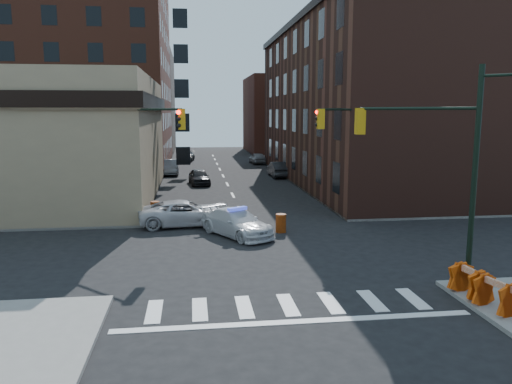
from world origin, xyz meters
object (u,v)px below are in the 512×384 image
object	(u,v)px
pickup	(185,213)
barrel_bank	(155,209)
barricade_se_a	(471,282)
parked_car_wnear	(199,177)
pedestrian_a	(61,207)
pedestrian_b	(71,208)
parked_car_enear	(278,169)
parked_car_wfar	(169,167)
barricade_nw_a	(127,212)
police_car	(237,223)
barrel_road	(281,223)

from	to	relation	value
pickup	barrel_bank	world-z (taller)	pickup
barricade_se_a	parked_car_wnear	bearing A→B (deg)	12.04
pedestrian_a	pedestrian_b	xyz separation A→B (m)	(0.47, 0.34, -0.15)
barrel_bank	barricade_se_a	bearing A→B (deg)	-52.59
pickup	barrel_bank	distance (m)	3.21
parked_car_enear	parked_car_wfar	bearing A→B (deg)	-18.61
barrel_bank	barricade_se_a	xyz separation A→B (m)	(11.90, -15.56, 0.16)
parked_car_wnear	barrel_bank	distance (m)	14.20
pedestrian_b	parked_car_wfar	bearing A→B (deg)	73.22
barricade_se_a	parked_car_enear	bearing A→B (deg)	-3.31
pedestrian_b	barrel_bank	size ratio (longest dim) A/B	1.65
pedestrian_b	barrel_bank	bearing A→B (deg)	10.57
pedestrian_a	parked_car_enear	bearing A→B (deg)	81.58
parked_car_wnear	pedestrian_b	distance (m)	17.05
parked_car_wnear	barricade_nw_a	size ratio (longest dim) A/B	3.05
police_car	barrel_bank	world-z (taller)	police_car
parked_car_wnear	parked_car_wfar	bearing A→B (deg)	104.31
parked_car_wfar	barrel_road	world-z (taller)	parked_car_wfar
barricade_se_a	police_car	bearing A→B (deg)	30.60
pickup	parked_car_wfar	world-z (taller)	parked_car_wfar
police_car	barricade_se_a	distance (m)	12.52
pedestrian_a	barrel_bank	world-z (taller)	pedestrian_a
pedestrian_a	barrel_bank	bearing A→B (deg)	48.62
parked_car_wfar	pickup	bearing A→B (deg)	-91.01
police_car	barrel_bank	bearing A→B (deg)	99.55
pickup	parked_car_enear	distance (m)	22.69
barricade_se_a	barricade_nw_a	bearing A→B (deg)	38.51
barricade_nw_a	pedestrian_b	bearing A→B (deg)	-173.99
pickup	barricade_nw_a	xyz separation A→B (m)	(-3.46, 1.30, -0.08)
pickup	pedestrian_a	world-z (taller)	pedestrian_a
pedestrian_a	barrel_road	distance (m)	12.71
parked_car_wfar	pedestrian_a	xyz separation A→B (m)	(-5.18, -23.30, 0.35)
parked_car_wfar	barricade_nw_a	xyz separation A→B (m)	(-1.57, -22.92, -0.11)
police_car	barrel_bank	xyz separation A→B (m)	(-4.64, 5.36, -0.20)
police_car	pickup	distance (m)	3.91
barricade_nw_a	barricade_se_a	bearing A→B (deg)	-41.49
police_car	parked_car_wnear	world-z (taller)	parked_car_wnear
pedestrian_a	pickup	bearing A→B (deg)	23.40
pedestrian_a	pedestrian_b	world-z (taller)	pedestrian_a
barrel_road	pedestrian_a	bearing A→B (deg)	165.32
parked_car_wnear	pedestrian_a	bearing A→B (deg)	-124.33
police_car	pedestrian_a	bearing A→B (deg)	128.07
police_car	parked_car_enear	distance (m)	24.39
parked_car_wnear	pickup	bearing A→B (deg)	-100.42
police_car	parked_car_wfar	size ratio (longest dim) A/B	1.03
barrel_bank	barricade_se_a	distance (m)	19.59
parked_car_enear	barrel_bank	distance (m)	21.26
pedestrian_b	barricade_nw_a	world-z (taller)	pedestrian_b
parked_car_wnear	pedestrian_b	xyz separation A→B (m)	(-7.69, -15.21, 0.27)
parked_car_wnear	barrel_bank	xyz separation A→B (m)	(-2.97, -13.88, -0.20)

